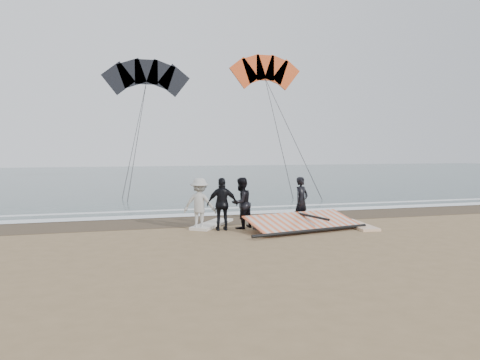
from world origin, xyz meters
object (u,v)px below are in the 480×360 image
object	(u,v)px
sail_rig	(299,224)
board_cream	(212,224)
board_white	(358,225)
man_main	(301,201)

from	to	relation	value
sail_rig	board_cream	bearing A→B (deg)	149.03
board_white	sail_rig	bearing A→B (deg)	-174.02
board_cream	sail_rig	world-z (taller)	sail_rig
board_white	man_main	bearing A→B (deg)	156.12
man_main	board_cream	bearing A→B (deg)	139.59
man_main	board_white	size ratio (longest dim) A/B	0.76
man_main	board_white	world-z (taller)	man_main
board_cream	board_white	bearing A→B (deg)	18.94
man_main	board_cream	xyz separation A→B (m)	(-3.12, 0.59, -0.80)
sail_rig	man_main	bearing A→B (deg)	62.35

